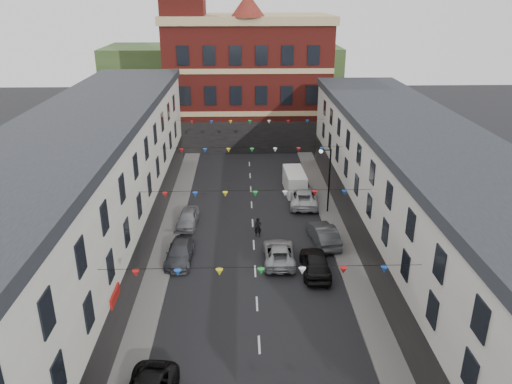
{
  "coord_description": "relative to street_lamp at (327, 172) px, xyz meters",
  "views": [
    {
      "loc": [
        -0.86,
        -26.88,
        18.45
      ],
      "look_at": [
        0.18,
        8.29,
        4.38
      ],
      "focal_mm": 35.0,
      "sensor_mm": 36.0,
      "label": 1
    }
  ],
  "objects": [
    {
      "name": "pedestrian",
      "position": [
        -6.17,
        -4.54,
        -3.08
      ],
      "size": [
        0.64,
        0.45,
        1.66
      ],
      "primitive_type": "imported",
      "rotation": [
        0.0,
        0.0,
        -0.09
      ],
      "color": "black",
      "rests_on": "ground"
    },
    {
      "name": "ground",
      "position": [
        -6.55,
        -14.0,
        -3.9
      ],
      "size": [
        160.0,
        160.0,
        0.0
      ],
      "primitive_type": "plane",
      "color": "black",
      "rests_on": "ground"
    },
    {
      "name": "terrace_left",
      "position": [
        -18.33,
        -13.0,
        1.44
      ],
      "size": [
        8.4,
        56.0,
        10.7
      ],
      "color": "beige",
      "rests_on": "ground"
    },
    {
      "name": "terrace_right",
      "position": [
        5.23,
        -13.0,
        0.95
      ],
      "size": [
        8.4,
        56.0,
        9.7
      ],
      "color": "beige",
      "rests_on": "ground"
    },
    {
      "name": "car_right_f",
      "position": [
        -1.67,
        2.01,
        -3.15
      ],
      "size": [
        3.02,
        5.67,
        1.52
      ],
      "primitive_type": "imported",
      "rotation": [
        0.0,
        0.0,
        3.05
      ],
      "color": "silver",
      "rests_on": "ground"
    },
    {
      "name": "pavement_left",
      "position": [
        -13.45,
        -12.0,
        -3.83
      ],
      "size": [
        1.8,
        64.0,
        0.15
      ],
      "primitive_type": "cube",
      "color": "#605E5B",
      "rests_on": "ground"
    },
    {
      "name": "moving_car",
      "position": [
        -4.75,
        -8.59,
        -3.23
      ],
      "size": [
        2.37,
        4.93,
        1.36
      ],
      "primitive_type": "imported",
      "rotation": [
        0.0,
        0.0,
        3.12
      ],
      "color": "#A1A5A8",
      "rests_on": "ground"
    },
    {
      "name": "civic_building",
      "position": [
        -6.55,
        23.95,
        4.23
      ],
      "size": [
        20.6,
        13.3,
        18.5
      ],
      "color": "maroon",
      "rests_on": "ground"
    },
    {
      "name": "pavement_right",
      "position": [
        0.35,
        -12.0,
        -3.83
      ],
      "size": [
        1.8,
        64.0,
        0.15
      ],
      "primitive_type": "cube",
      "color": "#605E5B",
      "rests_on": "ground"
    },
    {
      "name": "white_van",
      "position": [
        -2.21,
        5.28,
        -2.84
      ],
      "size": [
        2.03,
        4.86,
        2.12
      ],
      "primitive_type": "cube",
      "rotation": [
        0.0,
        0.0,
        0.04
      ],
      "color": "white",
      "rests_on": "ground"
    },
    {
      "name": "car_left_d",
      "position": [
        -12.05,
        -8.32,
        -3.24
      ],
      "size": [
        2.05,
        4.68,
        1.34
      ],
      "primitive_type": "imported",
      "rotation": [
        0.0,
        0.0,
        -0.04
      ],
      "color": "#3F4047",
      "rests_on": "ground"
    },
    {
      "name": "car_right_d",
      "position": [
        -2.32,
        -10.36,
        -3.1
      ],
      "size": [
        1.95,
        4.75,
        1.61
      ],
      "primitive_type": "imported",
      "rotation": [
        0.0,
        0.0,
        3.13
      ],
      "color": "black",
      "rests_on": "ground"
    },
    {
      "name": "clock_tower",
      "position": [
        -14.05,
        21.0,
        11.03
      ],
      "size": [
        5.6,
        5.6,
        30.0
      ],
      "color": "maroon",
      "rests_on": "ground"
    },
    {
      "name": "car_left_e",
      "position": [
        -12.05,
        -2.25,
        -3.22
      ],
      "size": [
        1.86,
        4.13,
        1.38
      ],
      "primitive_type": "imported",
      "rotation": [
        0.0,
        0.0,
        -0.06
      ],
      "color": "gray",
      "rests_on": "ground"
    },
    {
      "name": "distant_hill",
      "position": [
        -10.55,
        48.0,
        1.1
      ],
      "size": [
        40.0,
        14.0,
        10.0
      ],
      "primitive_type": "cube",
      "color": "#2F4821",
      "rests_on": "ground"
    },
    {
      "name": "street_lamp",
      "position": [
        0.0,
        0.0,
        0.0
      ],
      "size": [
        1.1,
        0.36,
        6.0
      ],
      "color": "black",
      "rests_on": "ground"
    },
    {
      "name": "car_right_e",
      "position": [
        -1.05,
        -5.84,
        -3.12
      ],
      "size": [
        2.25,
        4.95,
        1.57
      ],
      "primitive_type": "imported",
      "rotation": [
        0.0,
        0.0,
        3.27
      ],
      "color": "#414448",
      "rests_on": "ground"
    }
  ]
}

